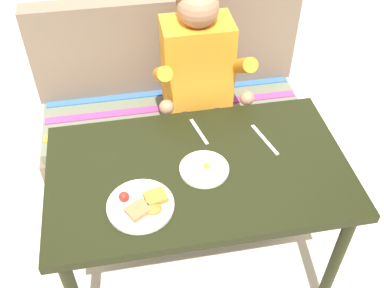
{
  "coord_description": "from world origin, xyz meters",
  "views": [
    {
      "loc": [
        -0.25,
        -1.21,
        2.05
      ],
      "look_at": [
        0.0,
        0.15,
        0.72
      ],
      "focal_mm": 42.58,
      "sensor_mm": 36.0,
      "label": 1
    }
  ],
  "objects_px": {
    "couch": "(173,120)",
    "plate_breakfast": "(141,205)",
    "table": "(198,182)",
    "knife": "(265,140)",
    "person": "(200,77)",
    "fork": "(199,131)",
    "plate_eggs": "(204,169)"
  },
  "relations": [
    {
      "from": "fork",
      "to": "couch",
      "type": "bearing_deg",
      "value": 80.81
    },
    {
      "from": "table",
      "to": "person",
      "type": "relative_size",
      "value": 0.99
    },
    {
      "from": "table",
      "to": "couch",
      "type": "bearing_deg",
      "value": 90.0
    },
    {
      "from": "couch",
      "to": "plate_breakfast",
      "type": "bearing_deg",
      "value": -104.75
    },
    {
      "from": "person",
      "to": "plate_eggs",
      "type": "xyz_separation_m",
      "value": [
        -0.1,
        -0.61,
        -0.0
      ]
    },
    {
      "from": "table",
      "to": "plate_breakfast",
      "type": "distance_m",
      "value": 0.3
    },
    {
      "from": "person",
      "to": "fork",
      "type": "bearing_deg",
      "value": -101.27
    },
    {
      "from": "fork",
      "to": "knife",
      "type": "distance_m",
      "value": 0.28
    },
    {
      "from": "plate_breakfast",
      "to": "person",
      "type": "bearing_deg",
      "value": 64.29
    },
    {
      "from": "table",
      "to": "fork",
      "type": "bearing_deg",
      "value": 78.91
    },
    {
      "from": "person",
      "to": "table",
      "type": "bearing_deg",
      "value": -101.21
    },
    {
      "from": "couch",
      "to": "fork",
      "type": "relative_size",
      "value": 8.47
    },
    {
      "from": "person",
      "to": "knife",
      "type": "relative_size",
      "value": 6.06
    },
    {
      "from": "plate_breakfast",
      "to": "knife",
      "type": "height_order",
      "value": "plate_breakfast"
    },
    {
      "from": "table",
      "to": "plate_eggs",
      "type": "bearing_deg",
      "value": -40.96
    },
    {
      "from": "fork",
      "to": "knife",
      "type": "bearing_deg",
      "value": -34.03
    },
    {
      "from": "table",
      "to": "couch",
      "type": "height_order",
      "value": "couch"
    },
    {
      "from": "table",
      "to": "knife",
      "type": "relative_size",
      "value": 6.0
    },
    {
      "from": "person",
      "to": "plate_breakfast",
      "type": "relative_size",
      "value": 4.9
    },
    {
      "from": "person",
      "to": "fork",
      "type": "relative_size",
      "value": 7.13
    },
    {
      "from": "plate_eggs",
      "to": "knife",
      "type": "relative_size",
      "value": 0.98
    },
    {
      "from": "person",
      "to": "plate_eggs",
      "type": "relative_size",
      "value": 6.19
    },
    {
      "from": "plate_breakfast",
      "to": "fork",
      "type": "relative_size",
      "value": 1.45
    },
    {
      "from": "couch",
      "to": "plate_breakfast",
      "type": "xyz_separation_m",
      "value": [
        -0.24,
        -0.92,
        0.41
      ]
    },
    {
      "from": "knife",
      "to": "plate_breakfast",
      "type": "bearing_deg",
      "value": -169.55
    },
    {
      "from": "plate_breakfast",
      "to": "knife",
      "type": "xyz_separation_m",
      "value": [
        0.55,
        0.27,
        -0.01
      ]
    },
    {
      "from": "table",
      "to": "person",
      "type": "distance_m",
      "value": 0.61
    },
    {
      "from": "person",
      "to": "knife",
      "type": "distance_m",
      "value": 0.52
    },
    {
      "from": "couch",
      "to": "plate_breakfast",
      "type": "relative_size",
      "value": 5.83
    },
    {
      "from": "plate_breakfast",
      "to": "plate_eggs",
      "type": "relative_size",
      "value": 1.26
    },
    {
      "from": "knife",
      "to": "person",
      "type": "bearing_deg",
      "value": 95.92
    },
    {
      "from": "table",
      "to": "plate_eggs",
      "type": "xyz_separation_m",
      "value": [
        0.02,
        -0.02,
        0.09
      ]
    }
  ]
}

